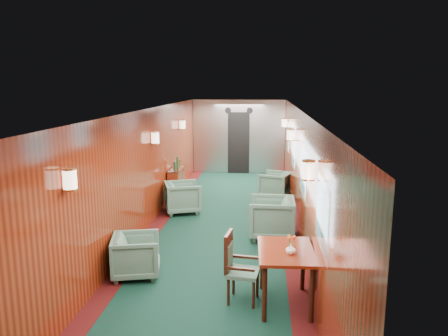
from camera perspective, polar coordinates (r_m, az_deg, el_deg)
name	(u,v)px	position (r m, az deg, el deg)	size (l,w,h in m)	color
room	(221,150)	(8.37, -0.45, 2.35)	(12.00, 12.10, 2.40)	#0D3023
bulkhead	(239,137)	(14.27, 1.94, 4.07)	(2.98, 0.17, 2.39)	silver
windows_right	(298,159)	(8.63, 9.60, 1.21)	(0.02, 8.60, 0.80)	silver
wall_sconces	(223,139)	(8.91, -0.09, 3.87)	(2.97, 7.97, 0.25)	#FFE5C6
dining_table	(286,259)	(5.86, 8.06, -11.65)	(0.75, 1.05, 0.77)	maroon
side_chair	(237,264)	(5.96, 1.67, -12.46)	(0.48, 0.49, 0.95)	#1F4A3C
credenza	(177,184)	(10.99, -6.22, -2.09)	(0.29, 0.91, 1.09)	maroon
flower_vase	(291,249)	(5.67, 8.71, -10.41)	(0.13, 0.13, 0.13)	white
armchair_left_near	(136,256)	(6.88, -11.39, -11.14)	(0.69, 0.71, 0.64)	#1F4A3C
armchair_left_far	(183,197)	(9.98, -5.41, -3.82)	(0.75, 0.78, 0.71)	#1F4A3C
armchair_right_near	(271,218)	(8.37, 6.22, -6.47)	(0.83, 0.85, 0.78)	#1F4A3C
armchair_right_far	(275,185)	(11.34, 6.65, -2.17)	(0.71, 0.73, 0.66)	#1F4A3C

